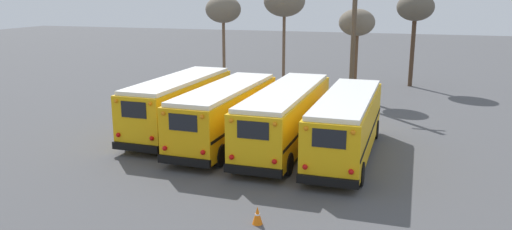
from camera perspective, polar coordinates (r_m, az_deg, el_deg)
ground_plane at (r=26.19m, az=-0.11°, el=-3.45°), size 160.00×160.00×0.00m
school_bus_0 at (r=28.31m, az=-8.74°, el=1.31°), size 2.77×9.49×3.17m
school_bus_1 at (r=26.16m, az=-3.48°, el=0.32°), size 2.84×9.88×3.06m
school_bus_2 at (r=25.53m, az=3.43°, el=-0.03°), size 2.72×10.93×3.05m
school_bus_3 at (r=24.33m, az=10.28°, el=-0.96°), size 2.64×10.06×3.03m
utility_pole at (r=35.87m, az=11.05°, el=8.23°), size 1.80×0.34×8.69m
bare_tree_0 at (r=44.40m, az=-3.77°, el=11.87°), size 3.09×3.09×7.55m
bare_tree_1 at (r=45.65m, az=3.27°, el=12.82°), size 3.70×3.70×8.48m
bare_tree_2 at (r=37.92m, az=11.45°, el=10.11°), size 2.64×2.64×6.66m
bare_tree_3 at (r=44.22m, az=17.76°, el=11.51°), size 3.05×3.05×7.79m
traffic_cone at (r=17.45m, az=0.16°, el=-11.39°), size 0.36×0.36×0.64m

